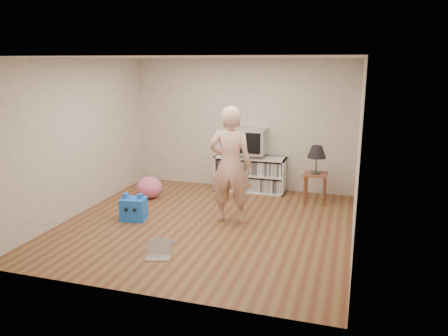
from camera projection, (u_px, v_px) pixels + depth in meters
name	position (u px, v px, depth m)	size (l,w,h in m)	color
ground	(206.00, 224.00, 6.99)	(4.50, 4.50, 0.00)	brown
walls	(205.00, 145.00, 6.68)	(4.52, 4.52, 2.60)	beige
ceiling	(204.00, 57.00, 6.37)	(4.50, 4.50, 0.01)	white
media_unit	(250.00, 174.00, 8.73)	(1.40, 0.45, 0.70)	white
dvd_deck	(250.00, 155.00, 8.62)	(0.45, 0.35, 0.07)	gray
crt_tv	(251.00, 141.00, 8.55)	(0.60, 0.53, 0.50)	#A4A4A9
side_table	(315.00, 181.00, 7.99)	(0.42, 0.42, 0.55)	brown
table_lamp	(317.00, 152.00, 7.86)	(0.34, 0.34, 0.52)	#333333
person	(230.00, 165.00, 6.89)	(0.69, 0.45, 1.88)	beige
laptop	(159.00, 252.00, 5.85)	(0.38, 0.33, 0.22)	silver
playing_cards	(171.00, 243.00, 6.26)	(0.07, 0.09, 0.02)	#4758BF
plush_blue	(134.00, 209.00, 7.15)	(0.43, 0.38, 0.45)	#186AFF
plush_pink	(149.00, 187.00, 8.30)	(0.49, 0.49, 0.41)	pink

